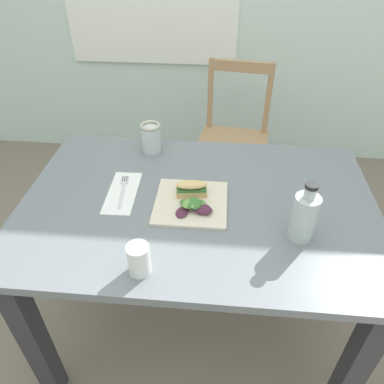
{
  "coord_description": "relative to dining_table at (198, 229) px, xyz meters",
  "views": [
    {
      "loc": [
        0.12,
        -0.82,
        1.54
      ],
      "look_at": [
        0.03,
        0.18,
        0.76
      ],
      "focal_mm": 34.28,
      "sensor_mm": 36.0,
      "label": 1
    }
  ],
  "objects": [
    {
      "name": "ground_plane",
      "position": [
        -0.06,
        -0.15,
        -0.61
      ],
      "size": [
        8.58,
        8.58,
        0.0
      ],
      "primitive_type": "plane",
      "color": "#7A6B5B"
    },
    {
      "name": "dining_table",
      "position": [
        0.0,
        0.0,
        0.0
      ],
      "size": [
        1.22,
        0.82,
        0.74
      ],
      "color": "slate",
      "rests_on": "ground"
    },
    {
      "name": "chair_wooden_far",
      "position": [
        0.14,
        0.94,
        -0.16
      ],
      "size": [
        0.45,
        0.45,
        0.87
      ],
      "color": "tan",
      "rests_on": "ground"
    },
    {
      "name": "plate_lunch",
      "position": [
        -0.02,
        -0.01,
        0.14
      ],
      "size": [
        0.24,
        0.24,
        0.01
      ],
      "primitive_type": "cube",
      "color": "beige",
      "rests_on": "dining_table"
    },
    {
      "name": "sandwich_half_front",
      "position": [
        -0.02,
        0.02,
        0.17
      ],
      "size": [
        0.11,
        0.07,
        0.06
      ],
      "color": "#DBB270",
      "rests_on": "plate_lunch"
    },
    {
      "name": "salad_mixed_greens",
      "position": [
        -0.0,
        -0.05,
        0.16
      ],
      "size": [
        0.13,
        0.09,
        0.03
      ],
      "color": "#4C2338",
      "rests_on": "plate_lunch"
    },
    {
      "name": "napkin_folded",
      "position": [
        -0.27,
        0.02,
        0.13
      ],
      "size": [
        0.11,
        0.24,
        0.0
      ],
      "primitive_type": "cube",
      "rotation": [
        0.0,
        0.0,
        0.03
      ],
      "color": "white",
      "rests_on": "dining_table"
    },
    {
      "name": "fork_on_napkin",
      "position": [
        -0.27,
        0.04,
        0.14
      ],
      "size": [
        0.04,
        0.19,
        0.0
      ],
      "color": "silver",
      "rests_on": "napkin_folded"
    },
    {
      "name": "bottle_cold_brew",
      "position": [
        0.32,
        -0.14,
        0.2
      ],
      "size": [
        0.08,
        0.08,
        0.2
      ],
      "color": "black",
      "rests_on": "dining_table"
    },
    {
      "name": "mason_jar_iced_tea",
      "position": [
        -0.22,
        0.32,
        0.19
      ],
      "size": [
        0.08,
        0.08,
        0.12
      ],
      "color": "#C67528",
      "rests_on": "dining_table"
    },
    {
      "name": "cup_extra_side",
      "position": [
        -0.14,
        -0.32,
        0.18
      ],
      "size": [
        0.06,
        0.06,
        0.09
      ],
      "primitive_type": "cylinder",
      "color": "white",
      "rests_on": "dining_table"
    }
  ]
}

